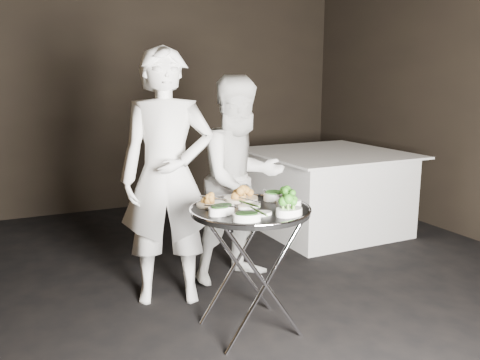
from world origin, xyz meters
name	(u,v)px	position (x,y,z in m)	size (l,w,h in m)	color
floor	(229,344)	(0.00, 0.00, -0.03)	(6.00, 7.00, 0.05)	black
wall_back	(107,84)	(0.00, 3.52, 1.50)	(6.00, 0.05, 3.00)	black
tray_stand	(250,264)	(0.18, 0.06, 0.44)	(0.53, 0.45, 0.78)	silver
serving_tray	(250,210)	(0.18, 0.06, 0.79)	(0.74, 0.74, 0.04)	black
potato_plate_a	(211,201)	(-0.02, 0.22, 0.83)	(0.19, 0.19, 0.07)	beige
potato_plate_b	(241,195)	(0.21, 0.28, 0.84)	(0.22, 0.22, 0.08)	beige
greens_bowl	(274,195)	(0.40, 0.19, 0.84)	(0.14, 0.14, 0.08)	white
asparagus_plate_a	(249,205)	(0.18, 0.09, 0.82)	(0.18, 0.13, 0.03)	white
asparagus_plate_b	(259,213)	(0.15, -0.09, 0.82)	(0.17, 0.10, 0.03)	white
spinach_bowl_a	(222,208)	(-0.03, 0.02, 0.83)	(0.20, 0.16, 0.07)	white
spinach_bowl_b	(247,216)	(0.03, -0.17, 0.83)	(0.18, 0.15, 0.06)	white
broccoli_bowl_a	(289,202)	(0.41, 0.00, 0.83)	(0.17, 0.12, 0.07)	white
broccoli_bowl_b	(289,210)	(0.31, -0.17, 0.83)	(0.19, 0.15, 0.07)	white
serving_utensils	(248,198)	(0.19, 0.13, 0.85)	(0.58, 0.43, 0.01)	silver
waiter_left	(167,177)	(-0.14, 0.74, 0.90)	(0.65, 0.43, 1.80)	white
waiter_right	(241,180)	(0.49, 0.86, 0.80)	(0.78, 0.61, 1.60)	white
dining_table	(326,191)	(1.85, 1.66, 0.42)	(1.45, 1.45, 0.83)	white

